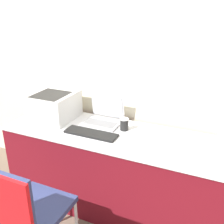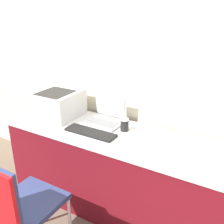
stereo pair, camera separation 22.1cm
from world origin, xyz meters
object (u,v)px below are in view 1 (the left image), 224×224
(printer, at_px, (54,105))
(laptop_left, at_px, (104,117))
(coffee_cup, at_px, (124,124))
(external_keyboard, at_px, (91,133))
(chair, at_px, (19,210))

(printer, bearing_deg, laptop_left, 12.35)
(printer, distance_m, coffee_cup, 0.71)
(laptop_left, relative_size, external_keyboard, 0.72)
(printer, relative_size, external_keyboard, 0.89)
(laptop_left, distance_m, external_keyboard, 0.27)
(laptop_left, xyz_separation_m, coffee_cup, (0.23, -0.07, -0.00))
(external_keyboard, distance_m, coffee_cup, 0.30)
(laptop_left, relative_size, chair, 0.36)
(laptop_left, height_order, coffee_cup, laptop_left)
(laptop_left, bearing_deg, coffee_cup, -16.86)
(external_keyboard, height_order, chair, chair)
(coffee_cup, height_order, chair, chair)
(printer, bearing_deg, external_keyboard, -18.91)
(printer, relative_size, laptop_left, 1.24)
(coffee_cup, distance_m, chair, 1.07)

